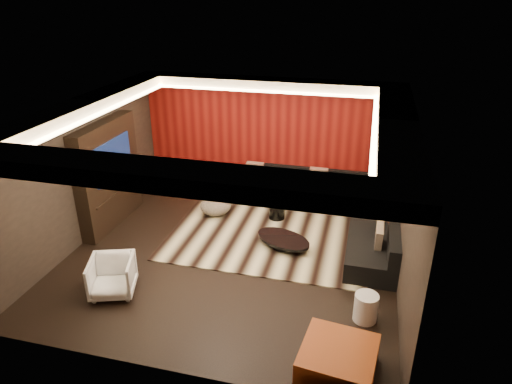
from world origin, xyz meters
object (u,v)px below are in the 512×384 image
(drum_stool, at_px, (277,210))
(orange_ottoman, at_px, (338,361))
(white_side_table, at_px, (366,308))
(sectional_sofa, at_px, (335,208))
(coffee_table, at_px, (283,242))
(armchair, at_px, (112,276))

(drum_stool, xyz_separation_m, orange_ottoman, (1.66, -4.07, -0.01))
(drum_stool, height_order, white_side_table, white_side_table)
(orange_ottoman, distance_m, sectional_sofa, 4.39)
(drum_stool, height_order, orange_ottoman, drum_stool)
(drum_stool, bearing_deg, coffee_table, -72.24)
(orange_ottoman, height_order, armchair, armchair)
(white_side_table, bearing_deg, orange_ottoman, -104.97)
(coffee_table, bearing_deg, armchair, -139.32)
(orange_ottoman, xyz_separation_m, armchair, (-3.74, 0.84, 0.11))
(drum_stool, xyz_separation_m, armchair, (-2.08, -3.23, 0.10))
(drum_stool, bearing_deg, sectional_sofa, 13.57)
(white_side_table, xyz_separation_m, armchair, (-4.06, -0.34, 0.10))
(coffee_table, height_order, armchair, armchair)
(coffee_table, bearing_deg, drum_stool, 107.76)
(coffee_table, xyz_separation_m, white_side_table, (1.61, -1.76, 0.11))
(white_side_table, xyz_separation_m, orange_ottoman, (-0.31, -1.18, -0.02))
(orange_ottoman, bearing_deg, sectional_sofa, 95.90)
(white_side_table, bearing_deg, sectional_sofa, 103.51)
(drum_stool, xyz_separation_m, sectional_sofa, (1.21, 0.29, 0.04))
(sectional_sofa, bearing_deg, coffee_table, -120.75)
(drum_stool, bearing_deg, armchair, -122.74)
(armchair, height_order, sectional_sofa, sectional_sofa)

